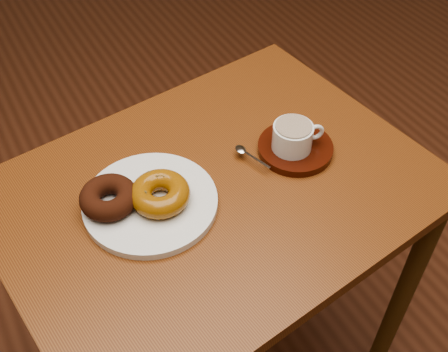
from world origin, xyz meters
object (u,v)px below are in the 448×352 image
cafe_table (216,227)px  saucer (295,148)px  coffee_cup (293,136)px  donut_plate (150,203)px

cafe_table → saucer: 0.23m
saucer → coffee_cup: bearing=-178.0°
saucer → coffee_cup: size_ratio=1.45×
cafe_table → coffee_cup: coffee_cup is taller
saucer → coffee_cup: coffee_cup is taller
coffee_cup → donut_plate: bearing=-166.6°
donut_plate → coffee_cup: bearing=-2.2°
donut_plate → coffee_cup: 0.31m
cafe_table → donut_plate: (-0.13, 0.02, 0.13)m
cafe_table → coffee_cup: bearing=-5.2°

